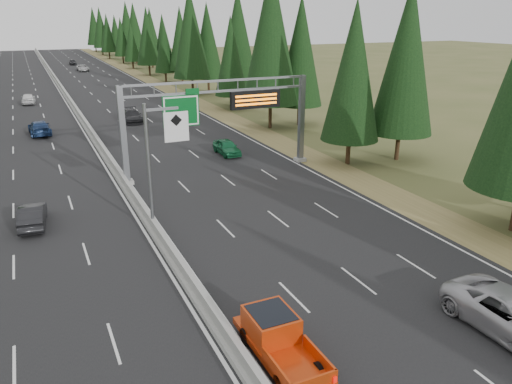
{
  "coord_description": "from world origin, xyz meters",
  "views": [
    {
      "loc": [
        -6.15,
        -3.72,
        12.91
      ],
      "look_at": [
        4.79,
        20.0,
        3.58
      ],
      "focal_mm": 35.0,
      "sensor_mm": 36.0,
      "label": 1
    }
  ],
  "objects": [
    {
      "name": "shoulder_right",
      "position": [
        17.8,
        80.0,
        0.03
      ],
      "size": [
        3.6,
        260.0,
        0.06
      ],
      "primitive_type": "cube",
      "color": "olive",
      "rests_on": "ground"
    },
    {
      "name": "hov_sign_pole",
      "position": [
        0.58,
        24.97,
        4.72
      ],
      "size": [
        2.8,
        0.5,
        8.0
      ],
      "color": "slate",
      "rests_on": "road"
    },
    {
      "name": "road",
      "position": [
        0.0,
        80.0,
        0.04
      ],
      "size": [
        32.0,
        260.0,
        0.08
      ],
      "primitive_type": "cube",
      "color": "black",
      "rests_on": "ground"
    },
    {
      "name": "car_ahead_dkred",
      "position": [
        13.6,
        65.42,
        0.72
      ],
      "size": [
        1.73,
        4.0,
        1.28
      ],
      "primitive_type": "imported",
      "rotation": [
        0.0,
        0.0,
        0.1
      ],
      "color": "#59120C",
      "rests_on": "road"
    },
    {
      "name": "car_ahead_far",
      "position": [
        6.76,
        141.94,
        0.78
      ],
      "size": [
        1.72,
        4.15,
        1.41
      ],
      "primitive_type": "imported",
      "rotation": [
        0.0,
        0.0,
        -0.02
      ],
      "color": "black",
      "rests_on": "road"
    },
    {
      "name": "car_ahead_green",
      "position": [
        10.89,
        40.0,
        0.8
      ],
      "size": [
        1.71,
        4.23,
        1.44
      ],
      "primitive_type": "imported",
      "rotation": [
        0.0,
        0.0,
        0.0
      ],
      "color": "#166238",
      "rests_on": "road"
    },
    {
      "name": "car_onc_blue",
      "position": [
        -5.17,
        56.67,
        0.86
      ],
      "size": [
        2.46,
        5.49,
        1.56
      ],
      "primitive_type": "imported",
      "rotation": [
        0.0,
        0.0,
        3.19
      ],
      "color": "navy",
      "rests_on": "road"
    },
    {
      "name": "car_onc_white",
      "position": [
        -5.75,
        79.6,
        0.88
      ],
      "size": [
        2.11,
        4.76,
        1.59
      ],
      "primitive_type": "imported",
      "rotation": [
        0.0,
        0.0,
        3.09
      ],
      "color": "silver",
      "rests_on": "road"
    },
    {
      "name": "tree_row_right",
      "position": [
        21.98,
        59.62,
        9.12
      ],
      "size": [
        11.41,
        242.1,
        18.9
      ],
      "color": "black",
      "rests_on": "ground"
    },
    {
      "name": "car_ahead_white",
      "position": [
        7.34,
        124.38,
        0.82
      ],
      "size": [
        2.58,
        5.4,
        1.49
      ],
      "primitive_type": "imported",
      "rotation": [
        0.0,
        0.0,
        0.02
      ],
      "color": "#B8B8B8",
      "rests_on": "road"
    },
    {
      "name": "median_barrier",
      "position": [
        0.0,
        80.0,
        0.41
      ],
      "size": [
        0.7,
        260.0,
        0.85
      ],
      "color": "gray",
      "rests_on": "road"
    },
    {
      "name": "red_pickup",
      "position": [
        1.5,
        11.03,
        1.02
      ],
      "size": [
        1.87,
        5.23,
        1.7
      ],
      "color": "black",
      "rests_on": "road"
    },
    {
      "name": "sign_gantry",
      "position": [
        8.92,
        34.88,
        5.27
      ],
      "size": [
        16.75,
        0.98,
        7.8
      ],
      "color": "slate",
      "rests_on": "road"
    },
    {
      "name": "car_ahead_dkgrey",
      "position": [
        5.76,
        59.47,
        0.85
      ],
      "size": [
        2.43,
        5.39,
        1.53
      ],
      "primitive_type": "imported",
      "rotation": [
        0.0,
        0.0,
        -0.05
      ],
      "color": "black",
      "rests_on": "road"
    },
    {
      "name": "car_onc_near",
      "position": [
        -6.79,
        29.05,
        0.79
      ],
      "size": [
        1.91,
        4.44,
        1.42
      ],
      "primitive_type": "imported",
      "rotation": [
        0.0,
        0.0,
        3.05
      ],
      "color": "black",
      "rests_on": "road"
    }
  ]
}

